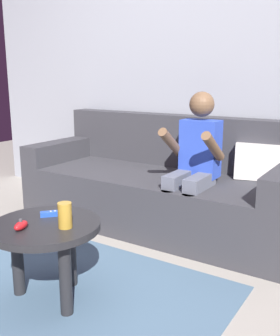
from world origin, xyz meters
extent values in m
plane|color=#9E998E|center=(0.00, 0.00, 0.00)|extent=(8.45, 8.45, 0.00)
cube|color=#999EA8|center=(0.00, 1.79, 1.25)|extent=(4.23, 0.05, 2.50)
cube|color=#38383D|center=(0.00, 1.34, 0.20)|extent=(2.06, 0.80, 0.40)
cube|color=#38383D|center=(0.00, 1.66, 0.60)|extent=(2.06, 0.16, 0.41)
cube|color=#38383D|center=(-0.94, 1.34, 0.48)|extent=(0.18, 0.80, 0.17)
cube|color=silver|center=(0.67, 1.58, 0.53)|extent=(0.34, 0.21, 0.26)
cylinder|color=slate|center=(0.28, 0.99, 0.20)|extent=(0.08, 0.08, 0.40)
cylinder|color=slate|center=(0.43, 0.99, 0.20)|extent=(0.08, 0.08, 0.40)
cube|color=slate|center=(0.28, 1.15, 0.44)|extent=(0.10, 0.31, 0.10)
cube|color=slate|center=(0.43, 1.15, 0.44)|extent=(0.10, 0.31, 0.10)
cube|color=blue|center=(0.35, 1.30, 0.63)|extent=(0.25, 0.15, 0.38)
cylinder|color=brown|center=(0.20, 1.17, 0.68)|extent=(0.06, 0.28, 0.22)
cylinder|color=brown|center=(0.50, 1.17, 0.68)|extent=(0.06, 0.28, 0.22)
sphere|color=brown|center=(0.35, 1.30, 0.93)|extent=(0.17, 0.17, 0.17)
cylinder|color=#232326|center=(0.06, 0.16, 0.39)|extent=(0.53, 0.53, 0.04)
cylinder|color=#232326|center=(-0.10, 0.11, 0.19)|extent=(0.06, 0.06, 0.37)
cylinder|color=#232326|center=(0.23, 0.11, 0.19)|extent=(0.06, 0.06, 0.37)
cylinder|color=#232326|center=(0.06, 0.32, 0.19)|extent=(0.06, 0.06, 0.37)
cube|color=slate|center=(0.06, 0.16, 0.00)|extent=(1.69, 1.34, 0.01)
cube|color=blue|center=(0.02, 0.26, 0.42)|extent=(0.12, 0.13, 0.02)
cylinder|color=#99999E|center=(0.05, 0.29, 0.44)|extent=(0.02, 0.02, 0.00)
cylinder|color=silver|center=(0.03, 0.26, 0.44)|extent=(0.01, 0.01, 0.00)
cylinder|color=silver|center=(0.01, 0.25, 0.44)|extent=(0.01, 0.01, 0.00)
ellipsoid|color=red|center=(0.03, 0.04, 0.43)|extent=(0.07, 0.10, 0.04)
cylinder|color=#4C4C51|center=(0.03, 0.04, 0.46)|extent=(0.02, 0.02, 0.01)
cylinder|color=#B78C2D|center=(0.18, 0.17, 0.47)|extent=(0.07, 0.07, 0.12)
camera|label=1|loc=(1.42, -1.11, 1.11)|focal=42.08mm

